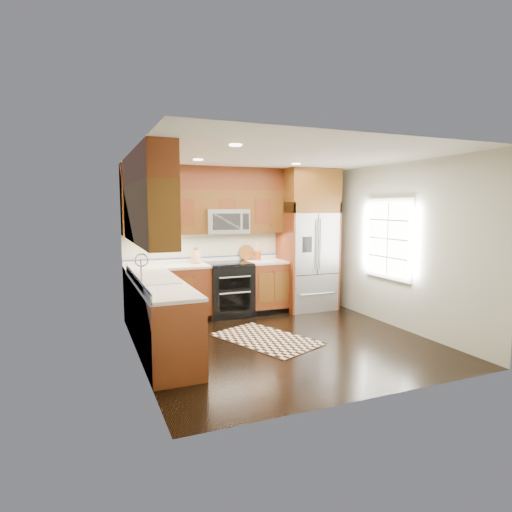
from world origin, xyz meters
name	(u,v)px	position (x,y,z in m)	size (l,w,h in m)	color
ground	(283,341)	(0.00, 0.00, 0.00)	(4.00, 4.00, 0.00)	black
wall_back	(236,240)	(0.00, 2.00, 1.30)	(4.00, 0.02, 2.60)	#B4B8A6
wall_left	(137,257)	(-2.00, 0.00, 1.30)	(0.02, 4.00, 2.60)	#B4B8A6
wall_right	(398,246)	(2.00, 0.00, 1.30)	(0.02, 4.00, 2.60)	#B4B8A6
window	(388,239)	(1.98, 0.20, 1.40)	(0.04, 1.10, 1.30)	white
base_cabinets	(184,305)	(-1.23, 0.90, 0.45)	(2.85, 3.00, 0.90)	brown
countertop	(190,272)	(-1.09, 1.01, 0.92)	(2.86, 3.01, 0.04)	silver
upper_cabinets	(184,199)	(-1.15, 1.09, 2.02)	(2.85, 3.00, 1.15)	brown
range	(229,289)	(-0.25, 1.67, 0.47)	(0.76, 0.67, 0.95)	black
microwave	(226,221)	(-0.25, 1.80, 1.66)	(0.76, 0.40, 0.42)	#B2B2B7
refrigerator	(308,240)	(1.30, 1.63, 1.30)	(0.98, 0.75, 2.60)	#B2B2B7
sink_faucet	(156,278)	(-1.73, 0.23, 0.99)	(0.54, 0.44, 0.37)	#B2B2B7
rug	(266,339)	(-0.20, 0.16, 0.01)	(0.92, 1.53, 0.01)	black
knife_block	(196,257)	(-0.80, 1.81, 1.05)	(0.15, 0.17, 0.28)	tan
utensil_crock	(257,254)	(0.36, 1.82, 1.06)	(0.16, 0.16, 0.34)	#943512
cutting_board	(246,259)	(0.19, 1.94, 0.95)	(0.28, 0.28, 0.02)	brown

